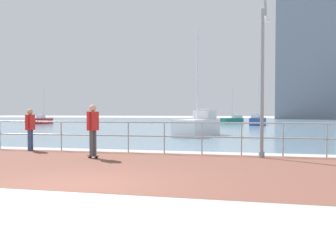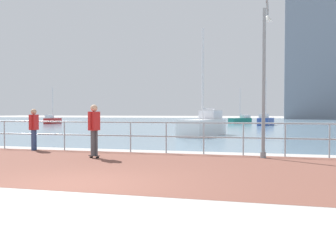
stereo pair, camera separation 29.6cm
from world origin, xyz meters
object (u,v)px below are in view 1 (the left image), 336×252
sailboat_gray (198,126)px  lamppost (263,66)px  skateboarder (93,126)px  sailboat_red (233,120)px  sailboat_navy (44,120)px  sailboat_teal (258,121)px  bystander (30,126)px

sailboat_gray → lamppost: bearing=-69.8°
skateboarder → sailboat_gray: size_ratio=0.26×
lamppost → sailboat_red: lamppost is taller
skateboarder → sailboat_navy: sailboat_navy is taller
sailboat_gray → sailboat_teal: sailboat_gray is taller
lamppost → sailboat_navy: 43.08m
sailboat_teal → lamppost: bearing=-87.8°
lamppost → sailboat_gray: size_ratio=0.80×
skateboarder → sailboat_navy: 41.11m
lamppost → skateboarder: size_ratio=3.12×
lamppost → sailboat_teal: sailboat_teal is taller
lamppost → sailboat_navy: size_ratio=1.16×
bystander → sailboat_gray: 12.40m
lamppost → sailboat_red: (-4.77, 40.29, -2.58)m
sailboat_gray → sailboat_red: sailboat_gray is taller
lamppost → sailboat_teal: size_ratio=1.00×
lamppost → sailboat_red: 40.65m
skateboarder → sailboat_gray: sailboat_gray is taller
sailboat_red → skateboarder: bearing=-90.8°
sailboat_navy → sailboat_red: 24.74m
sailboat_gray → sailboat_red: bearing=91.0°
lamppost → sailboat_gray: sailboat_gray is taller
skateboarder → sailboat_teal: 35.55m
bystander → sailboat_red: size_ratio=0.35×
sailboat_gray → sailboat_navy: 31.75m
bystander → sailboat_red: 40.41m
sailboat_gray → sailboat_red: 28.69m
lamppost → sailboat_teal: 33.70m
skateboarder → sailboat_red: (0.59, 42.01, -0.61)m
bystander → sailboat_teal: (7.59, 33.49, -0.44)m
bystander → sailboat_navy: bearing=120.9°
sailboat_navy → lamppost: bearing=-49.0°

